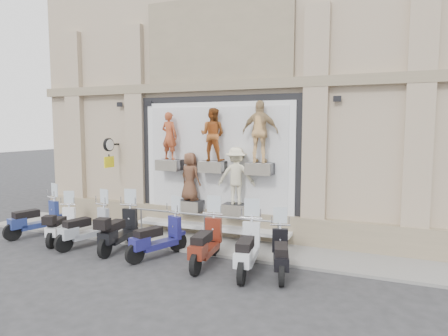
{
  "coord_description": "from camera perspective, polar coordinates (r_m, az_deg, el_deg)",
  "views": [
    {
      "loc": [
        5.17,
        -8.72,
        3.58
      ],
      "look_at": [
        0.68,
        1.9,
        2.38
      ],
      "focal_mm": 32.0,
      "sensor_mm": 36.0,
      "label": 1
    }
  ],
  "objects": [
    {
      "name": "ground",
      "position": [
        10.75,
        -7.51,
        -13.55
      ],
      "size": [
        90.0,
        90.0,
        0.0
      ],
      "primitive_type": "plane",
      "color": "#2C2C2E",
      "rests_on": "ground"
    },
    {
      "name": "sidewalk",
      "position": [
        12.5,
        -2.55,
        -10.5
      ],
      "size": [
        16.0,
        2.2,
        0.08
      ],
      "primitive_type": "cube",
      "color": "gray",
      "rests_on": "ground"
    },
    {
      "name": "building",
      "position": [
        16.73,
        4.82,
        14.25
      ],
      "size": [
        14.0,
        8.6,
        12.0
      ],
      "primitive_type": null,
      "color": "tan",
      "rests_on": "ground"
    },
    {
      "name": "shop_vitrine",
      "position": [
        12.57,
        -0.69,
        0.63
      ],
      "size": [
        5.6,
        0.9,
        4.3
      ],
      "color": "black",
      "rests_on": "ground"
    },
    {
      "name": "guard_rail",
      "position": [
        12.3,
        -2.77,
        -8.72
      ],
      "size": [
        5.06,
        0.1,
        0.93
      ],
      "primitive_type": null,
      "color": "#9EA0A5",
      "rests_on": "ground"
    },
    {
      "name": "clock_sign_bracket",
      "position": [
        14.43,
        -16.1,
        2.63
      ],
      "size": [
        0.1,
        0.8,
        1.02
      ],
      "color": "black",
      "rests_on": "ground"
    },
    {
      "name": "scooter_a",
      "position": [
        14.47,
        -25.35,
        -5.57
      ],
      "size": [
        1.19,
        2.14,
        1.67
      ],
      "primitive_type": null,
      "rotation": [
        0.0,
        0.0,
        -0.31
      ],
      "color": "navy",
      "rests_on": "ground"
    },
    {
      "name": "scooter_b",
      "position": [
        13.44,
        -22.24,
        -6.63
      ],
      "size": [
        1.15,
        1.93,
        1.51
      ],
      "primitive_type": null,
      "rotation": [
        0.0,
        0.0,
        0.35
      ],
      "color": "white",
      "rests_on": "ground"
    },
    {
      "name": "scooter_c",
      "position": [
        12.69,
        -19.13,
        -6.92
      ],
      "size": [
        1.08,
        2.12,
        1.65
      ],
      "primitive_type": null,
      "rotation": [
        0.0,
        0.0,
        -0.25
      ],
      "color": "#9CA1AA",
      "rests_on": "ground"
    },
    {
      "name": "scooter_d",
      "position": [
        12.03,
        -14.78,
        -7.38
      ],
      "size": [
        0.85,
        2.14,
        1.69
      ],
      "primitive_type": null,
      "rotation": [
        0.0,
        0.0,
        0.12
      ],
      "color": "black",
      "rests_on": "ground"
    },
    {
      "name": "scooter_e",
      "position": [
        11.13,
        -9.51,
        -8.51
      ],
      "size": [
        1.26,
        2.08,
        1.63
      ],
      "primitive_type": null,
      "rotation": [
        0.0,
        0.0,
        -0.36
      ],
      "color": "navy",
      "rests_on": "ground"
    },
    {
      "name": "scooter_f",
      "position": [
        10.41,
        -2.61,
        -9.23
      ],
      "size": [
        0.84,
        2.15,
        1.71
      ],
      "primitive_type": null,
      "rotation": [
        0.0,
        0.0,
        0.11
      ],
      "color": "#5F1D10",
      "rests_on": "ground"
    },
    {
      "name": "scooter_g",
      "position": [
        9.88,
        3.35,
        -10.02
      ],
      "size": [
        0.98,
        2.2,
        1.73
      ],
      "primitive_type": null,
      "rotation": [
        0.0,
        0.0,
        0.18
      ],
      "color": "silver",
      "rests_on": "ground"
    },
    {
      "name": "scooter_h",
      "position": [
        9.84,
        8.11,
        -10.69
      ],
      "size": [
        1.08,
        1.97,
        1.54
      ],
      "primitive_type": null,
      "rotation": [
        0.0,
        0.0,
        0.29
      ],
      "color": "black",
      "rests_on": "ground"
    }
  ]
}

